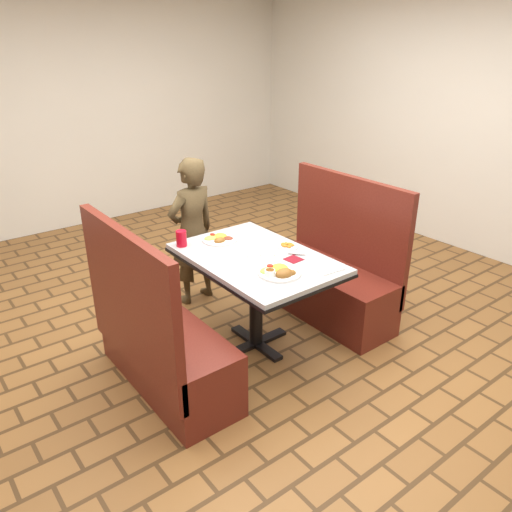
# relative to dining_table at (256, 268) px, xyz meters

# --- Properties ---
(room) EXTENTS (7.00, 7.04, 2.82)m
(room) POSITION_rel_dining_table_xyz_m (0.00, 0.00, 1.26)
(room) COLOR brown
(room) RESTS_ON ground
(dining_table) EXTENTS (0.81, 1.21, 0.75)m
(dining_table) POSITION_rel_dining_table_xyz_m (0.00, 0.00, 0.00)
(dining_table) COLOR #AEB0B3
(dining_table) RESTS_ON ground
(booth_bench_left) EXTENTS (0.47, 1.20, 1.17)m
(booth_bench_left) POSITION_rel_dining_table_xyz_m (-0.80, 0.00, -0.32)
(booth_bench_left) COLOR maroon
(booth_bench_left) RESTS_ON ground
(booth_bench_right) EXTENTS (0.47, 1.20, 1.17)m
(booth_bench_right) POSITION_rel_dining_table_xyz_m (0.80, 0.00, -0.32)
(booth_bench_right) COLOR maroon
(booth_bench_right) RESTS_ON ground
(diner_person) EXTENTS (0.51, 0.36, 1.29)m
(diner_person) POSITION_rel_dining_table_xyz_m (0.02, 0.93, -0.01)
(diner_person) COLOR brown
(diner_person) RESTS_ON ground
(near_dinner_plate) EXTENTS (0.29, 0.29, 0.09)m
(near_dinner_plate) POSITION_rel_dining_table_xyz_m (-0.06, -0.33, 0.13)
(near_dinner_plate) COLOR white
(near_dinner_plate) RESTS_ON dining_table
(far_dinner_plate) EXTENTS (0.27, 0.27, 0.07)m
(far_dinner_plate) POSITION_rel_dining_table_xyz_m (-0.04, 0.41, 0.12)
(far_dinner_plate) COLOR white
(far_dinner_plate) RESTS_ON dining_table
(plantain_plate) EXTENTS (0.16, 0.16, 0.02)m
(plantain_plate) POSITION_rel_dining_table_xyz_m (0.29, -0.01, 0.11)
(plantain_plate) COLOR white
(plantain_plate) RESTS_ON dining_table
(maroon_napkin) EXTENTS (0.12, 0.12, 0.00)m
(maroon_napkin) POSITION_rel_dining_table_xyz_m (0.17, -0.21, 0.10)
(maroon_napkin) COLOR maroon
(maroon_napkin) RESTS_ON dining_table
(spoon_utensil) EXTENTS (0.09, 0.11, 0.00)m
(spoon_utensil) POSITION_rel_dining_table_xyz_m (0.24, -0.17, 0.10)
(spoon_utensil) COLOR silver
(spoon_utensil) RESTS_ON dining_table
(red_tumbler) EXTENTS (0.08, 0.08, 0.12)m
(red_tumbler) POSITION_rel_dining_table_xyz_m (-0.32, 0.49, 0.16)
(red_tumbler) COLOR red
(red_tumbler) RESTS_ON dining_table
(paper_napkin) EXTENTS (0.19, 0.15, 0.01)m
(paper_napkin) POSITION_rel_dining_table_xyz_m (0.25, -0.47, 0.10)
(paper_napkin) COLOR white
(paper_napkin) RESTS_ON dining_table
(knife_utensil) EXTENTS (0.02, 0.15, 0.00)m
(knife_utensil) POSITION_rel_dining_table_xyz_m (-0.11, -0.37, 0.11)
(knife_utensil) COLOR silver
(knife_utensil) RESTS_ON dining_table
(fork_utensil) EXTENTS (0.04, 0.13, 0.00)m
(fork_utensil) POSITION_rel_dining_table_xyz_m (-0.12, -0.39, 0.11)
(fork_utensil) COLOR silver
(fork_utensil) RESTS_ON dining_table
(lettuce_shreds) EXTENTS (0.28, 0.32, 0.00)m
(lettuce_shreds) POSITION_rel_dining_table_xyz_m (0.04, 0.06, 0.10)
(lettuce_shreds) COLOR #A1CE52
(lettuce_shreds) RESTS_ON dining_table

